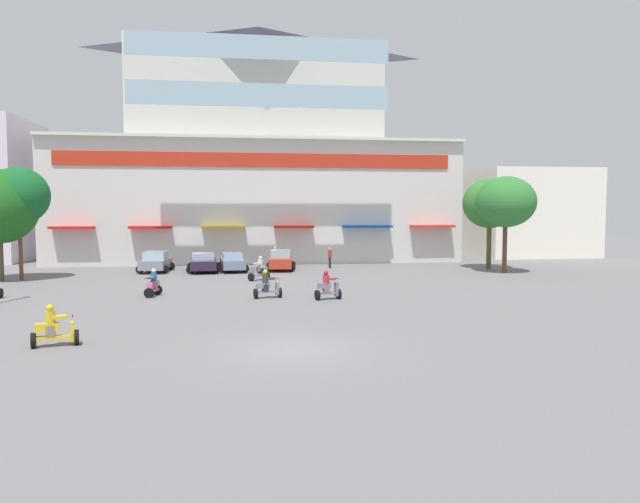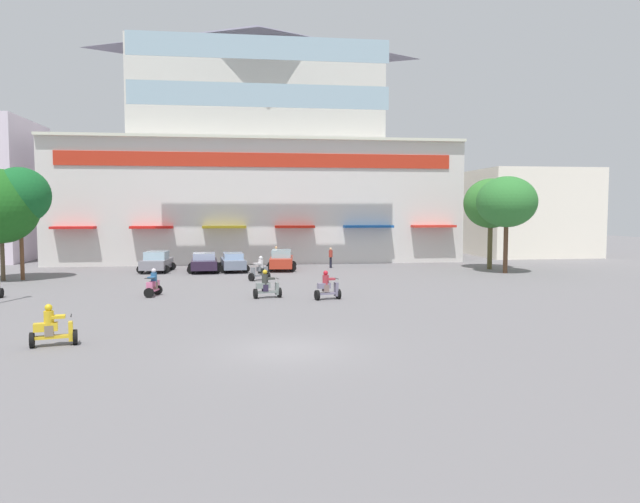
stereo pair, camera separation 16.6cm
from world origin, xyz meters
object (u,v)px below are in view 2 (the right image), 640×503
(plaza_tree_2, at_px, (1,206))
(parked_car_3, at_px, (281,260))
(plaza_tree_0, at_px, (20,196))
(parked_car_2, at_px, (233,262))
(scooter_rider_7, at_px, (327,287))
(scooter_rider_2, at_px, (267,286))
(pedestrian_0, at_px, (276,255))
(parked_car_0, at_px, (157,262))
(scooter_rider_0, at_px, (260,270))
(plaza_tree_1, at_px, (507,202))
(scooter_rider_5, at_px, (53,329))
(pedestrian_1, at_px, (331,256))
(parked_car_1, at_px, (204,262))
(scooter_rider_3, at_px, (153,285))
(plaza_tree_3, at_px, (491,204))

(plaza_tree_2, distance_m, parked_car_3, 19.31)
(plaza_tree_0, relative_size, plaza_tree_2, 1.02)
(parked_car_2, xyz_separation_m, scooter_rider_7, (5.02, -14.62, -0.08))
(scooter_rider_2, height_order, pedestrian_0, pedestrian_0)
(plaza_tree_0, distance_m, parked_car_0, 10.13)
(scooter_rider_0, xyz_separation_m, scooter_rider_7, (3.21, -8.73, -0.02))
(scooter_rider_7, distance_m, pedestrian_0, 18.03)
(plaza_tree_1, bearing_deg, scooter_rider_2, -151.12)
(scooter_rider_5, distance_m, pedestrian_1, 28.39)
(pedestrian_0, bearing_deg, parked_car_1, -148.32)
(scooter_rider_7, relative_size, pedestrian_1, 0.94)
(plaza_tree_0, xyz_separation_m, pedestrian_1, (21.27, 5.18, -4.57))
(scooter_rider_3, distance_m, pedestrian_1, 18.02)
(parked_car_1, xyz_separation_m, scooter_rider_2, (4.08, -13.59, -0.11))
(scooter_rider_0, xyz_separation_m, scooter_rider_3, (-5.84, -6.32, -0.05))
(plaza_tree_2, bearing_deg, plaza_tree_3, 4.85)
(plaza_tree_2, distance_m, pedestrian_0, 19.93)
(plaza_tree_2, height_order, parked_car_1, plaza_tree_2)
(scooter_rider_7, xyz_separation_m, pedestrian_0, (-1.61, 17.95, 0.30))
(scooter_rider_3, bearing_deg, scooter_rider_0, 47.26)
(parked_car_1, height_order, parked_car_2, parked_car_1)
(plaza_tree_3, bearing_deg, scooter_rider_3, -154.72)
(plaza_tree_3, bearing_deg, scooter_rider_2, -144.48)
(plaza_tree_0, distance_m, parked_car_3, 18.36)
(pedestrian_1, bearing_deg, scooter_rider_3, -130.32)
(plaza_tree_2, xyz_separation_m, scooter_rider_0, (16.56, -1.98, -4.17))
(scooter_rider_3, distance_m, pedestrian_0, 17.23)
(plaza_tree_1, relative_size, scooter_rider_5, 4.49)
(parked_car_1, bearing_deg, pedestrian_0, 31.68)
(scooter_rider_5, height_order, scooter_rider_7, scooter_rider_7)
(scooter_rider_3, bearing_deg, pedestrian_0, 64.42)
(scooter_rider_3, relative_size, pedestrian_0, 0.91)
(parked_car_3, height_order, pedestrian_0, pedestrian_0)
(parked_car_0, relative_size, scooter_rider_2, 2.61)
(plaza_tree_0, relative_size, parked_car_3, 1.76)
(scooter_rider_0, bearing_deg, parked_car_0, 140.03)
(plaza_tree_0, bearing_deg, scooter_rider_0, -8.25)
(plaza_tree_0, bearing_deg, parked_car_2, 15.01)
(scooter_rider_3, relative_size, scooter_rider_7, 0.99)
(parked_car_1, relative_size, scooter_rider_0, 2.75)
(scooter_rider_3, bearing_deg, pedestrian_1, 49.68)
(scooter_rider_5, height_order, pedestrian_1, pedestrian_1)
(parked_car_1, distance_m, scooter_rider_7, 16.19)
(parked_car_3, xyz_separation_m, scooter_rider_5, (-9.34, -23.87, -0.18))
(plaza_tree_0, relative_size, parked_car_0, 1.88)
(plaza_tree_0, xyz_separation_m, scooter_rider_7, (18.66, -10.97, -4.87))
(plaza_tree_1, distance_m, pedestrian_1, 13.86)
(plaza_tree_2, xyz_separation_m, pedestrian_0, (18.16, 7.24, -3.89))
(scooter_rider_5, bearing_deg, pedestrian_1, 62.03)
(parked_car_0, relative_size, parked_car_2, 0.93)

